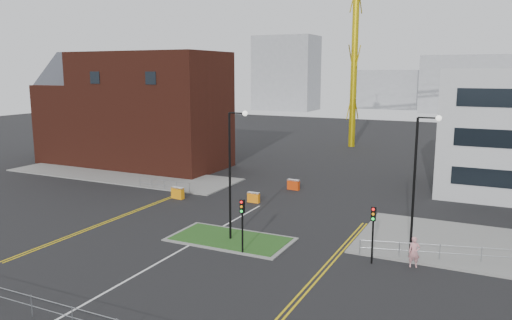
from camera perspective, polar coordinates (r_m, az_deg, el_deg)
The scene contains 23 objects.
ground at distance 30.67m, azimuth -13.73°, elevation -12.77°, with size 200.00×200.00×0.00m, color black.
pavement_left at distance 59.20m, azimuth -15.20°, elevation -1.62°, with size 28.00×8.00×0.12m, color slate.
island_kerb at distance 35.77m, azimuth -2.94°, elevation -9.04°, with size 8.60×4.60×0.08m, color slate.
grass_island at distance 35.76m, azimuth -2.94°, elevation -9.01°, with size 8.00×4.00×0.12m, color #1E4818.
brick_building at distance 64.71m, azimuth -14.00°, elevation 5.49°, with size 24.20×10.07×14.24m.
streetlamp_island at distance 34.27m, azimuth -2.70°, elevation -0.58°, with size 1.46×0.36×9.18m.
streetlamp_right_near at distance 32.47m, azimuth 18.05°, elevation -1.68°, with size 1.46×0.36×9.18m.
traffic_light_island at distance 32.40m, azimuth -1.59°, elevation -6.39°, with size 0.28×0.33×3.65m.
traffic_light_right at distance 31.60m, azimuth 13.24°, elevation -7.10°, with size 0.28×0.33×3.65m.
railing_front at distance 26.45m, azimuth -22.36°, elevation -15.26°, with size 24.05×0.05×1.10m.
railing_left at distance 50.48m, azimuth -10.46°, elevation -2.65°, with size 6.05×0.05×1.10m.
centre_line at distance 32.10m, azimuth -11.42°, elevation -11.60°, with size 0.15×30.00×0.01m, color silver.
yellow_left_a at distance 43.39m, azimuth -14.55°, elevation -5.94°, with size 0.12×24.00×0.01m, color gold.
yellow_left_b at distance 43.20m, azimuth -14.25°, elevation -5.99°, with size 0.12×24.00×0.01m, color gold.
yellow_right_a at distance 31.26m, azimuth 7.65°, elevation -12.09°, with size 0.12×20.00×0.01m, color gold.
yellow_right_b at distance 31.18m, azimuth 8.18°, elevation -12.17°, with size 0.12×20.00×0.01m, color gold.
skyline_a at distance 153.11m, azimuth 3.48°, elevation 9.87°, with size 18.00×12.00×22.00m, color gray.
skyline_b at distance 151.85m, azimuth 22.91°, elevation 7.96°, with size 24.00×12.00×16.00m, color gray.
skyline_d at distance 163.80m, azimuth 16.71°, elevation 7.73°, with size 30.00×12.00×12.00m, color gray.
pedestrian at distance 32.25m, azimuth 17.63°, elevation -9.99°, with size 0.69×0.45×1.89m, color pink.
barrier_left at distance 47.23m, azimuth -8.95°, elevation -3.69°, with size 1.33×0.60×1.08m.
barrier_mid at distance 50.22m, azimuth 4.30°, elevation -2.78°, with size 1.28×0.57×1.04m.
barrier_right at distance 45.32m, azimuth -0.29°, elevation -4.24°, with size 1.13×0.38×0.95m.
Camera 1 is at (18.32, -21.57, 11.81)m, focal length 35.00 mm.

